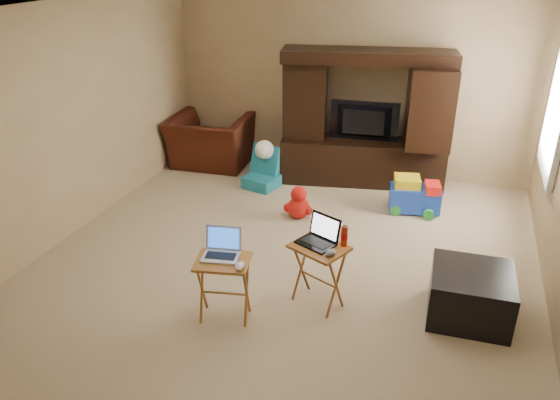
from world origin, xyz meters
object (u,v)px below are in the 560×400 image
at_px(laptop_left, 220,246).
at_px(water_bottle, 344,236).
at_px(tray_table_left, 224,289).
at_px(entertainment_center, 364,119).
at_px(tray_table_right, 318,275).
at_px(push_toy, 415,194).
at_px(recliner, 210,141).
at_px(mouse_left, 240,266).
at_px(mouse_right, 331,253).
at_px(child_rocker, 261,168).
at_px(television, 364,123).
at_px(plush_toy, 299,202).
at_px(laptop_right, 316,232).
at_px(ottoman, 470,295).

bearing_deg(laptop_left, water_bottle, 18.18).
bearing_deg(tray_table_left, entertainment_center, 69.65).
height_order(tray_table_right, laptop_left, laptop_left).
bearing_deg(push_toy, recliner, 157.15).
distance_m(entertainment_center, tray_table_left, 3.48).
relative_size(mouse_left, mouse_right, 0.98).
relative_size(entertainment_center, mouse_right, 17.82).
height_order(recliner, water_bottle, water_bottle).
xyz_separation_m(child_rocker, laptop_left, (0.66, -2.73, 0.44)).
height_order(television, plush_toy, television).
xyz_separation_m(television, water_bottle, (0.38, -2.80, -0.16)).
bearing_deg(water_bottle, television, 97.77).
bearing_deg(plush_toy, mouse_left, -86.15).
distance_m(push_toy, laptop_left, 3.01).
xyz_separation_m(mouse_left, water_bottle, (0.73, 0.62, 0.08)).
distance_m(laptop_left, water_bottle, 1.08).
height_order(plush_toy, laptop_right, laptop_right).
bearing_deg(recliner, water_bottle, 129.85).
bearing_deg(plush_toy, mouse_right, -64.86).
height_order(tray_table_left, mouse_left, mouse_left).
distance_m(ottoman, tray_table_right, 1.34).
bearing_deg(push_toy, laptop_right, -118.20).
relative_size(television, mouse_right, 7.40).
xyz_separation_m(ottoman, water_bottle, (-1.11, -0.17, 0.48)).
bearing_deg(laptop_left, television, 69.87).
height_order(laptop_right, water_bottle, laptop_right).
height_order(plush_toy, tray_table_left, tray_table_left).
bearing_deg(tray_table_left, ottoman, 8.18).
distance_m(tray_table_left, water_bottle, 1.14).
bearing_deg(mouse_right, laptop_right, 140.53).
distance_m(television, child_rocker, 1.48).
distance_m(tray_table_left, laptop_right, 0.94).
relative_size(laptop_right, mouse_left, 2.64).
bearing_deg(mouse_left, tray_table_left, 159.66).
xyz_separation_m(tray_table_right, mouse_right, (0.13, -0.12, 0.33)).
distance_m(recliner, laptop_right, 3.69).
relative_size(plush_toy, tray_table_left, 0.70).
height_order(push_toy, water_bottle, water_bottle).
xyz_separation_m(recliner, push_toy, (3.03, -0.62, -0.13)).
distance_m(child_rocker, ottoman, 3.40).
xyz_separation_m(tray_table_left, mouse_left, (0.19, -0.07, 0.32)).
xyz_separation_m(recliner, mouse_right, (2.54, -2.94, 0.27)).
distance_m(recliner, push_toy, 3.10).
xyz_separation_m(tray_table_left, tray_table_right, (0.72, 0.47, 0.01)).
height_order(entertainment_center, laptop_left, entertainment_center).
xyz_separation_m(child_rocker, mouse_left, (0.88, -2.83, 0.34)).
distance_m(entertainment_center, water_bottle, 2.87).
relative_size(tray_table_left, mouse_right, 4.81).
relative_size(laptop_left, laptop_right, 0.98).
distance_m(plush_toy, mouse_right, 1.93).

